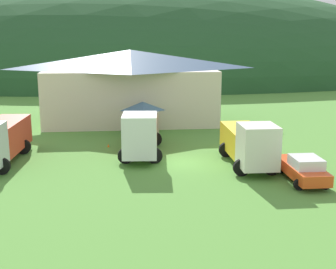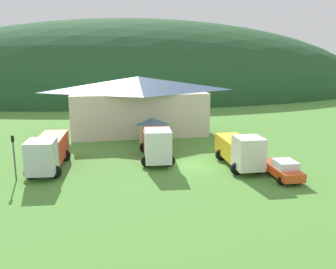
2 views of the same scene
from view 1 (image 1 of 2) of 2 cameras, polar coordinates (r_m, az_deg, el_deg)
ground_plane at (r=32.26m, az=1.95°, el=-3.52°), size 200.00×200.00×0.00m
forested_hill_backdrop at (r=94.71m, az=-3.06°, el=7.32°), size 124.12×60.00×36.19m
depot_building at (r=46.38m, az=-4.68°, el=6.19°), size 18.05×9.50×7.26m
play_shed_cream at (r=40.27m, az=-3.16°, el=2.06°), size 2.88×2.44×3.03m
heavy_rig_white at (r=33.85m, az=-3.40°, el=0.32°), size 3.51×8.46×3.49m
heavy_rig_striped at (r=31.41m, az=10.11°, el=-1.02°), size 3.10×7.51×3.31m
service_pickup_orange at (r=29.29m, az=16.50°, el=-4.08°), size 2.25×4.95×1.66m
traffic_cone_near_pickup at (r=36.86m, az=7.30°, el=-1.53°), size 0.36×0.36×0.51m
traffic_cone_mid_row at (r=36.77m, az=-7.47°, el=-1.57°), size 0.36×0.36×0.57m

